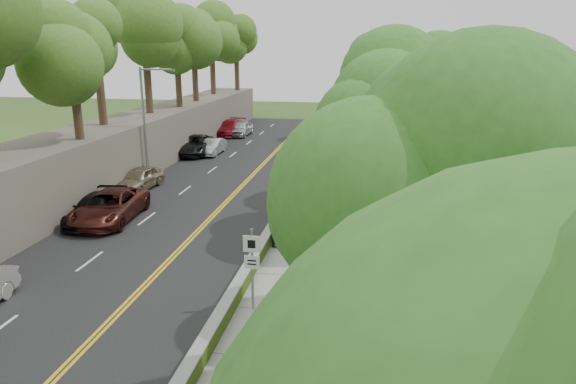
% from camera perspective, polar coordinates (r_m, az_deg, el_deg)
% --- Properties ---
extents(ground, '(140.00, 140.00, 0.00)m').
position_cam_1_polar(ground, '(22.27, -4.76, -8.99)').
color(ground, '#33511E').
rests_on(ground, ground).
extents(road, '(11.20, 66.00, 0.04)m').
position_cam_1_polar(road, '(37.30, -7.17, 1.27)').
color(road, black).
rests_on(road, ground).
extents(sidewalk, '(4.20, 66.00, 0.05)m').
position_cam_1_polar(sidewalk, '(35.87, 5.10, 0.75)').
color(sidewalk, gray).
rests_on(sidewalk, ground).
extents(jersey_barrier, '(0.42, 66.00, 0.60)m').
position_cam_1_polar(jersey_barrier, '(36.04, 1.46, 1.34)').
color(jersey_barrier, '#96DB18').
rests_on(jersey_barrier, ground).
extents(rock_embankment, '(5.00, 66.00, 4.00)m').
position_cam_1_polar(rock_embankment, '(39.94, -18.51, 4.45)').
color(rock_embankment, '#595147').
rests_on(rock_embankment, ground).
extents(chainlink_fence, '(0.04, 66.00, 2.00)m').
position_cam_1_polar(chainlink_fence, '(35.54, 8.51, 2.12)').
color(chainlink_fence, slate).
rests_on(chainlink_fence, ground).
extents(trees_embankment, '(6.40, 66.00, 13.00)m').
position_cam_1_polar(trees_embankment, '(39.04, -18.96, 16.75)').
color(trees_embankment, '#4B7B28').
rests_on(trees_embankment, rock_embankment).
extents(trees_fenceside, '(7.00, 66.00, 14.00)m').
position_cam_1_polar(trees_fenceside, '(34.67, 12.88, 11.61)').
color(trees_fenceside, '#3D7E29').
rests_on(trees_fenceside, ground).
extents(streetlight, '(2.52, 0.22, 8.00)m').
position_cam_1_polar(streetlight, '(37.30, -15.41, 8.06)').
color(streetlight, gray).
rests_on(streetlight, ground).
extents(signpost, '(0.62, 0.09, 3.10)m').
position_cam_1_polar(signpost, '(18.56, -4.02, -7.59)').
color(signpost, gray).
rests_on(signpost, sidewalk).
extents(construction_barrel, '(0.52, 0.52, 0.85)m').
position_cam_1_polar(construction_barrel, '(44.23, 6.62, 4.20)').
color(construction_barrel, '#D64C1E').
rests_on(construction_barrel, sidewalk).
extents(concrete_block, '(1.23, 1.03, 0.71)m').
position_cam_1_polar(concrete_block, '(23.83, 4.21, -6.20)').
color(concrete_block, slate).
rests_on(concrete_block, sidewalk).
extents(car_2, '(3.19, 6.12, 1.65)m').
position_cam_1_polar(car_2, '(29.89, -19.15, -1.51)').
color(car_2, '#57221E').
rests_on(car_2, road).
extents(car_3, '(2.42, 5.16, 1.46)m').
position_cam_1_polar(car_3, '(30.08, -20.60, -1.74)').
color(car_3, black).
rests_on(car_3, road).
extents(car_4, '(2.14, 4.56, 1.51)m').
position_cam_1_polar(car_4, '(35.90, -16.15, 1.46)').
color(car_4, gray).
rests_on(car_4, road).
extents(car_5, '(1.47, 4.13, 1.36)m').
position_cam_1_polar(car_5, '(46.46, -8.36, 5.00)').
color(car_5, '#A9ADB1').
rests_on(car_5, road).
extents(car_6, '(3.32, 6.23, 1.67)m').
position_cam_1_polar(car_6, '(46.68, -10.35, 5.16)').
color(car_6, black).
rests_on(car_6, road).
extents(car_7, '(2.56, 5.70, 1.62)m').
position_cam_1_polar(car_7, '(56.42, -6.44, 7.11)').
color(car_7, maroon).
rests_on(car_7, road).
extents(car_8, '(2.00, 4.62, 1.55)m').
position_cam_1_polar(car_8, '(55.94, -5.23, 7.03)').
color(car_8, silver).
rests_on(car_8, road).
extents(painter_0, '(0.87, 1.02, 1.77)m').
position_cam_1_polar(painter_0, '(28.93, 1.82, -1.03)').
color(painter_0, yellow).
rests_on(painter_0, sidewalk).
extents(painter_1, '(0.52, 0.72, 1.82)m').
position_cam_1_polar(painter_1, '(28.48, 0.27, -1.25)').
color(painter_1, white).
rests_on(painter_1, sidewalk).
extents(painter_2, '(0.74, 0.91, 1.73)m').
position_cam_1_polar(painter_2, '(24.71, -1.26, -4.07)').
color(painter_2, '#232328').
rests_on(painter_2, sidewalk).
extents(painter_3, '(0.90, 1.15, 1.56)m').
position_cam_1_polar(painter_3, '(30.73, 2.29, -0.22)').
color(painter_3, brown).
rests_on(painter_3, sidewalk).
extents(person_far, '(1.08, 0.48, 1.82)m').
position_cam_1_polar(person_far, '(43.96, 6.36, 4.78)').
color(person_far, black).
rests_on(person_far, sidewalk).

